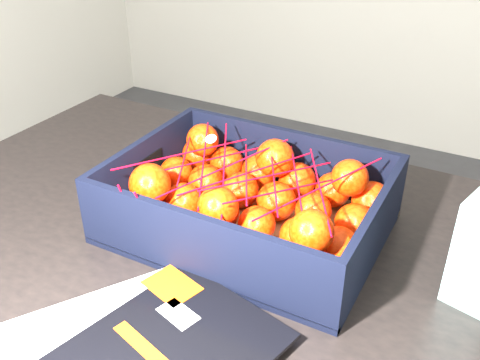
% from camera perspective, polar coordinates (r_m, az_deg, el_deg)
% --- Properties ---
extents(table, '(1.20, 0.81, 0.75)m').
position_cam_1_polar(table, '(0.96, -2.47, -10.62)').
color(table, black).
rests_on(table, ground).
extents(magazine_stack, '(0.37, 0.35, 0.02)m').
position_cam_1_polar(magazine_stack, '(0.71, -10.63, -17.17)').
color(magazine_stack, silver).
rests_on(magazine_stack, table).
extents(produce_crate, '(0.43, 0.32, 0.12)m').
position_cam_1_polar(produce_crate, '(0.89, 0.92, -3.27)').
color(produce_crate, olive).
rests_on(produce_crate, table).
extents(clementine_heap, '(0.41, 0.30, 0.12)m').
position_cam_1_polar(clementine_heap, '(0.88, 1.07, -2.31)').
color(clementine_heap, '#FB2D05').
rests_on(clementine_heap, produce_crate).
extents(mesh_net, '(0.36, 0.28, 0.09)m').
position_cam_1_polar(mesh_net, '(0.85, 0.16, 0.71)').
color(mesh_net, '#B8061D').
rests_on(mesh_net, clementine_heap).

